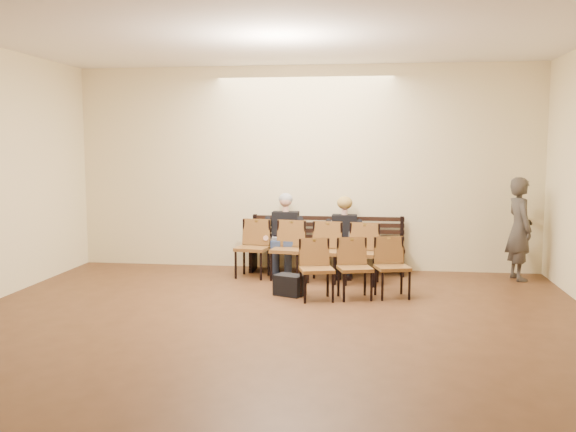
% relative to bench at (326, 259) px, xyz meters
% --- Properties ---
extents(ground, '(10.00, 10.00, 0.00)m').
position_rel_bench_xyz_m(ground, '(-0.41, -4.65, -0.23)').
color(ground, brown).
rests_on(ground, ground).
extents(room_walls, '(8.02, 10.01, 3.51)m').
position_rel_bench_xyz_m(room_walls, '(-0.41, -3.86, 2.31)').
color(room_walls, beige).
rests_on(room_walls, ground).
extents(bench, '(2.60, 0.90, 0.45)m').
position_rel_bench_xyz_m(bench, '(0.00, 0.00, 0.00)').
color(bench, black).
rests_on(bench, ground).
extents(seated_man, '(0.55, 0.76, 1.31)m').
position_rel_bench_xyz_m(seated_man, '(-0.69, -0.12, 0.43)').
color(seated_man, black).
rests_on(seated_man, ground).
extents(seated_woman, '(0.51, 0.71, 1.19)m').
position_rel_bench_xyz_m(seated_woman, '(0.30, -0.12, 0.37)').
color(seated_woman, black).
rests_on(seated_woman, ground).
extents(laptop, '(0.41, 0.36, 0.26)m').
position_rel_bench_xyz_m(laptop, '(-0.73, -0.27, 0.35)').
color(laptop, '#B7B6BB').
rests_on(laptop, bench).
extents(water_bottle, '(0.08, 0.08, 0.21)m').
position_rel_bench_xyz_m(water_bottle, '(0.42, -0.41, 0.33)').
color(water_bottle, silver).
rests_on(water_bottle, bench).
extents(bag, '(0.48, 0.41, 0.30)m').
position_rel_bench_xyz_m(bag, '(-0.40, -1.74, -0.08)').
color(bag, black).
rests_on(bag, ground).
extents(passerby, '(0.58, 0.76, 1.89)m').
position_rel_bench_xyz_m(passerby, '(3.09, -0.18, 0.72)').
color(passerby, '#3A3530').
rests_on(passerby, ground).
extents(chair_row_front, '(2.35, 0.86, 0.94)m').
position_rel_bench_xyz_m(chair_row_front, '(-0.28, -0.70, 0.25)').
color(chair_row_front, brown).
rests_on(chair_row_front, ground).
extents(chair_row_back, '(1.60, 0.86, 0.85)m').
position_rel_bench_xyz_m(chair_row_back, '(0.53, -1.82, 0.20)').
color(chair_row_back, brown).
rests_on(chair_row_back, ground).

